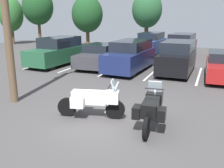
{
  "coord_description": "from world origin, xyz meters",
  "views": [
    {
      "loc": [
        3.11,
        -7.19,
        3.43
      ],
      "look_at": [
        -0.59,
        2.11,
        0.71
      ],
      "focal_mm": 41.02,
      "sensor_mm": 36.0,
      "label": 1
    }
  ],
  "objects_px": {
    "car_far_maroon": "(181,45)",
    "car_red": "(224,66)",
    "car_charcoal": "(99,56)",
    "car_black": "(177,57)",
    "motorcycle_touring": "(93,100)",
    "car_green": "(57,51)",
    "car_far_blue": "(150,44)",
    "motorcycle_second": "(151,108)",
    "car_navy": "(130,56)"
  },
  "relations": [
    {
      "from": "car_green",
      "to": "car_charcoal",
      "type": "distance_m",
      "value": 3.05
    },
    {
      "from": "motorcycle_touring",
      "to": "car_far_maroon",
      "type": "height_order",
      "value": "car_far_maroon"
    },
    {
      "from": "motorcycle_second",
      "to": "car_charcoal",
      "type": "distance_m",
      "value": 9.94
    },
    {
      "from": "motorcycle_touring",
      "to": "car_charcoal",
      "type": "distance_m",
      "value": 8.94
    },
    {
      "from": "car_red",
      "to": "motorcycle_touring",
      "type": "bearing_deg",
      "value": -118.87
    },
    {
      "from": "car_red",
      "to": "car_far_maroon",
      "type": "xyz_separation_m",
      "value": [
        -3.21,
        7.22,
        0.23
      ]
    },
    {
      "from": "car_far_blue",
      "to": "car_green",
      "type": "bearing_deg",
      "value": -123.58
    },
    {
      "from": "car_black",
      "to": "car_charcoal",
      "type": "bearing_deg",
      "value": 179.45
    },
    {
      "from": "motorcycle_touring",
      "to": "car_green",
      "type": "bearing_deg",
      "value": 130.02
    },
    {
      "from": "car_black",
      "to": "car_navy",
      "type": "bearing_deg",
      "value": -171.41
    },
    {
      "from": "car_charcoal",
      "to": "car_far_maroon",
      "type": "xyz_separation_m",
      "value": [
        4.56,
        6.72,
        0.2
      ]
    },
    {
      "from": "motorcycle_second",
      "to": "car_green",
      "type": "relative_size",
      "value": 0.45
    },
    {
      "from": "car_charcoal",
      "to": "car_navy",
      "type": "relative_size",
      "value": 0.95
    },
    {
      "from": "car_charcoal",
      "to": "car_red",
      "type": "relative_size",
      "value": 1.0
    },
    {
      "from": "car_black",
      "to": "car_far_maroon",
      "type": "height_order",
      "value": "car_black"
    },
    {
      "from": "motorcycle_second",
      "to": "car_far_blue",
      "type": "xyz_separation_m",
      "value": [
        -3.67,
        15.14,
        0.31
      ]
    },
    {
      "from": "motorcycle_touring",
      "to": "car_far_blue",
      "type": "distance_m",
      "value": 15.21
    },
    {
      "from": "motorcycle_touring",
      "to": "car_red",
      "type": "relative_size",
      "value": 0.5
    },
    {
      "from": "car_red",
      "to": "car_black",
      "type": "bearing_deg",
      "value": 170.16
    },
    {
      "from": "car_green",
      "to": "car_far_maroon",
      "type": "height_order",
      "value": "car_green"
    },
    {
      "from": "car_navy",
      "to": "car_far_maroon",
      "type": "height_order",
      "value": "car_far_maroon"
    },
    {
      "from": "motorcycle_second",
      "to": "car_far_maroon",
      "type": "height_order",
      "value": "car_far_maroon"
    },
    {
      "from": "motorcycle_second",
      "to": "car_navy",
      "type": "bearing_deg",
      "value": 112.32
    },
    {
      "from": "car_green",
      "to": "car_charcoal",
      "type": "bearing_deg",
      "value": 8.49
    },
    {
      "from": "motorcycle_second",
      "to": "motorcycle_touring",
      "type": "bearing_deg",
      "value": 179.18
    },
    {
      "from": "car_green",
      "to": "car_charcoal",
      "type": "relative_size",
      "value": 1.06
    },
    {
      "from": "motorcycle_second",
      "to": "car_far_maroon",
      "type": "xyz_separation_m",
      "value": [
        -0.98,
        14.97,
        0.3
      ]
    },
    {
      "from": "car_red",
      "to": "car_far_blue",
      "type": "bearing_deg",
      "value": 128.59
    },
    {
      "from": "car_black",
      "to": "car_far_maroon",
      "type": "distance_m",
      "value": 6.8
    },
    {
      "from": "car_far_maroon",
      "to": "car_red",
      "type": "bearing_deg",
      "value": -66.04
    },
    {
      "from": "motorcycle_second",
      "to": "car_far_maroon",
      "type": "relative_size",
      "value": 0.46
    },
    {
      "from": "motorcycle_touring",
      "to": "car_far_maroon",
      "type": "relative_size",
      "value": 0.47
    },
    {
      "from": "car_red",
      "to": "car_far_blue",
      "type": "distance_m",
      "value": 9.47
    },
    {
      "from": "motorcycle_second",
      "to": "car_red",
      "type": "height_order",
      "value": "car_red"
    },
    {
      "from": "car_far_blue",
      "to": "car_far_maroon",
      "type": "height_order",
      "value": "car_far_blue"
    },
    {
      "from": "car_black",
      "to": "car_far_blue",
      "type": "xyz_separation_m",
      "value": [
        -3.31,
        6.95,
        -0.0
      ]
    },
    {
      "from": "car_green",
      "to": "car_far_blue",
      "type": "relative_size",
      "value": 1.06
    },
    {
      "from": "motorcycle_touring",
      "to": "car_black",
      "type": "xyz_separation_m",
      "value": [
        1.66,
        8.17,
        0.31
      ]
    },
    {
      "from": "car_black",
      "to": "car_far_blue",
      "type": "height_order",
      "value": "car_far_blue"
    },
    {
      "from": "car_navy",
      "to": "car_far_blue",
      "type": "relative_size",
      "value": 1.05
    },
    {
      "from": "motorcycle_touring",
      "to": "car_navy",
      "type": "height_order",
      "value": "car_navy"
    },
    {
      "from": "motorcycle_second",
      "to": "car_red",
      "type": "distance_m",
      "value": 8.06
    },
    {
      "from": "car_green",
      "to": "car_far_maroon",
      "type": "relative_size",
      "value": 1.01
    },
    {
      "from": "motorcycle_touring",
      "to": "car_charcoal",
      "type": "xyz_separation_m",
      "value": [
        -3.51,
        8.22,
        0.11
      ]
    },
    {
      "from": "car_charcoal",
      "to": "car_black",
      "type": "height_order",
      "value": "car_black"
    },
    {
      "from": "car_navy",
      "to": "car_red",
      "type": "xyz_separation_m",
      "value": [
        5.42,
        -0.02,
        -0.23
      ]
    },
    {
      "from": "car_green",
      "to": "car_navy",
      "type": "xyz_separation_m",
      "value": [
        5.36,
        -0.03,
        0.0
      ]
    },
    {
      "from": "motorcycle_second",
      "to": "car_green",
      "type": "bearing_deg",
      "value": 137.63
    },
    {
      "from": "car_charcoal",
      "to": "motorcycle_touring",
      "type": "bearing_deg",
      "value": -66.85
    },
    {
      "from": "car_charcoal",
      "to": "car_far_blue",
      "type": "relative_size",
      "value": 1.0
    }
  ]
}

